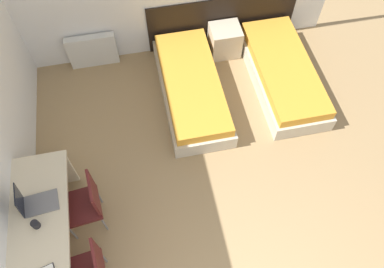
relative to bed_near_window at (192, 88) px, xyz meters
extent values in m
cube|color=black|center=(0.70, 1.04, 0.23)|extent=(2.36, 0.03, 0.85)
cube|color=beige|center=(0.00, 0.00, -0.07)|extent=(0.86, 2.01, 0.25)
cube|color=gold|center=(0.00, 0.00, 0.13)|extent=(0.78, 1.93, 0.15)
cube|color=beige|center=(1.40, 0.00, -0.07)|extent=(0.86, 2.01, 0.25)
cube|color=gold|center=(1.40, 0.00, 0.13)|extent=(0.78, 1.93, 0.15)
cube|color=beige|center=(0.70, 0.80, 0.05)|extent=(0.47, 0.42, 0.49)
cube|color=silver|center=(-1.36, 0.96, 0.09)|extent=(0.74, 0.12, 0.56)
cube|color=beige|center=(-1.99, -2.01, 0.54)|extent=(0.61, 1.95, 0.04)
cube|color=beige|center=(-1.99, -1.05, 0.17)|extent=(0.55, 0.04, 0.72)
cube|color=#511919|center=(-1.62, -1.63, 0.26)|extent=(0.47, 0.47, 0.05)
cube|color=#511919|center=(-1.42, -1.61, 0.50)|extent=(0.07, 0.39, 0.44)
cylinder|color=slate|center=(-1.78, -1.84, 0.02)|extent=(0.02, 0.02, 0.42)
cylinder|color=slate|center=(-1.82, -1.47, 0.02)|extent=(0.02, 0.02, 0.42)
cylinder|color=slate|center=(-1.42, -1.80, 0.02)|extent=(0.02, 0.02, 0.42)
cylinder|color=slate|center=(-1.46, -1.43, 0.02)|extent=(0.02, 0.02, 0.42)
cube|color=#511919|center=(-1.42, -2.36, 0.50)|extent=(0.08, 0.39, 0.44)
cylinder|color=slate|center=(-1.83, -2.23, 0.02)|extent=(0.02, 0.02, 0.42)
cylinder|color=slate|center=(-1.46, -2.18, 0.02)|extent=(0.02, 0.02, 0.42)
cube|color=slate|center=(-1.96, -1.65, 0.57)|extent=(0.38, 0.28, 0.02)
cube|color=black|center=(-2.12, -1.66, 0.75)|extent=(0.07, 0.25, 0.35)
cylinder|color=black|center=(-2.00, -1.88, 0.61)|extent=(0.08, 0.08, 0.09)
camera|label=1|loc=(-0.69, -3.39, 4.32)|focal=35.00mm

